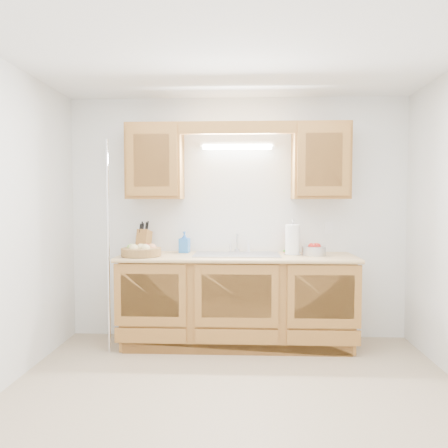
{
  "coord_description": "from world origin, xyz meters",
  "views": [
    {
      "loc": [
        0.05,
        -3.07,
        1.43
      ],
      "look_at": [
        -0.11,
        0.85,
        1.22
      ],
      "focal_mm": 35.0,
      "sensor_mm": 36.0,
      "label": 1
    }
  ],
  "objects_px": {
    "fruit_basket": "(141,251)",
    "paper_towel": "(292,240)",
    "knife_block": "(144,241)",
    "apple_bowl": "(314,250)"
  },
  "relations": [
    {
      "from": "fruit_basket",
      "to": "apple_bowl",
      "type": "xyz_separation_m",
      "value": [
        1.67,
        0.14,
        -0.0
      ]
    },
    {
      "from": "apple_bowl",
      "to": "fruit_basket",
      "type": "bearing_deg",
      "value": -175.25
    },
    {
      "from": "paper_towel",
      "to": "apple_bowl",
      "type": "bearing_deg",
      "value": -5.89
    },
    {
      "from": "knife_block",
      "to": "paper_towel",
      "type": "xyz_separation_m",
      "value": [
        1.51,
        -0.15,
        0.03
      ]
    },
    {
      "from": "apple_bowl",
      "to": "paper_towel",
      "type": "bearing_deg",
      "value": 174.11
    },
    {
      "from": "apple_bowl",
      "to": "knife_block",
      "type": "bearing_deg",
      "value": 174.29
    },
    {
      "from": "knife_block",
      "to": "apple_bowl",
      "type": "bearing_deg",
      "value": 7.6
    },
    {
      "from": "paper_towel",
      "to": "knife_block",
      "type": "bearing_deg",
      "value": 174.31
    },
    {
      "from": "fruit_basket",
      "to": "paper_towel",
      "type": "distance_m",
      "value": 1.48
    },
    {
      "from": "knife_block",
      "to": "paper_towel",
      "type": "height_order",
      "value": "paper_towel"
    }
  ]
}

